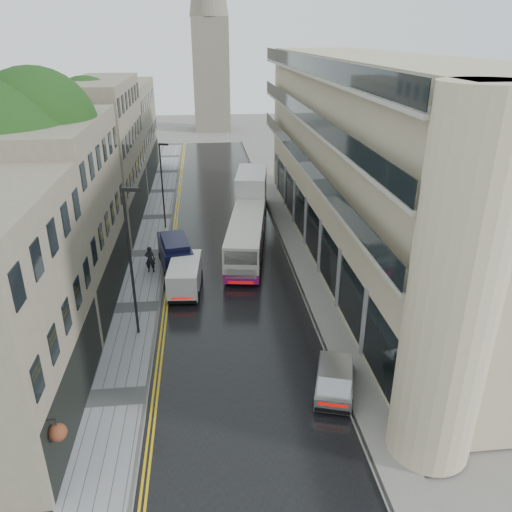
{
  "coord_description": "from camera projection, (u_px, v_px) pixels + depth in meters",
  "views": [
    {
      "loc": [
        -1.47,
        -7.98,
        15.34
      ],
      "look_at": [
        1.31,
        18.0,
        3.72
      ],
      "focal_mm": 35.0,
      "sensor_mm": 36.0,
      "label": 1
    }
  ],
  "objects": [
    {
      "name": "road",
      "position": [
        226.0,
        251.0,
        38.6
      ],
      "size": [
        9.0,
        85.0,
        0.02
      ],
      "primitive_type": "cube",
      "color": "black",
      "rests_on": "ground"
    },
    {
      "name": "left_sidewalk",
      "position": [
        149.0,
        254.0,
        38.01
      ],
      "size": [
        2.7,
        85.0,
        0.12
      ],
      "primitive_type": "cube",
      "color": "gray",
      "rests_on": "ground"
    },
    {
      "name": "right_sidewalk",
      "position": [
        295.0,
        247.0,
        39.11
      ],
      "size": [
        1.8,
        85.0,
        0.12
      ],
      "primitive_type": "cube",
      "color": "slate",
      "rests_on": "ground"
    },
    {
      "name": "old_shop_row",
      "position": [
        97.0,
        170.0,
        37.52
      ],
      "size": [
        4.5,
        56.0,
        12.0
      ],
      "primitive_type": null,
      "color": "gray",
      "rests_on": "ground"
    },
    {
      "name": "modern_block",
      "position": [
        370.0,
        163.0,
        35.4
      ],
      "size": [
        8.0,
        40.0,
        14.0
      ],
      "primitive_type": null,
      "color": "#C2B190",
      "rests_on": "ground"
    },
    {
      "name": "church_spire",
      "position": [
        209.0,
        3.0,
        80.04
      ],
      "size": [
        6.4,
        6.4,
        40.0
      ],
      "primitive_type": null,
      "color": "#746D5C",
      "rests_on": "ground"
    },
    {
      "name": "tree_near",
      "position": [
        6.0,
        199.0,
        27.76
      ],
      "size": [
        10.56,
        10.56,
        13.89
      ],
      "primitive_type": null,
      "color": "black",
      "rests_on": "ground"
    },
    {
      "name": "tree_far",
      "position": [
        68.0,
        159.0,
        39.89
      ],
      "size": [
        9.24,
        9.24,
        12.46
      ],
      "primitive_type": null,
      "color": "black",
      "rests_on": "ground"
    },
    {
      "name": "cream_bus",
      "position": [
        228.0,
        254.0,
        34.5
      ],
      "size": [
        4.0,
        10.72,
        2.86
      ],
      "primitive_type": null,
      "rotation": [
        0.0,
        0.0,
        -0.16
      ],
      "color": "beige",
      "rests_on": "road"
    },
    {
      "name": "white_lorry",
      "position": [
        238.0,
        199.0,
        43.43
      ],
      "size": [
        3.74,
        8.64,
        4.39
      ],
      "primitive_type": null,
      "rotation": [
        0.0,
        0.0,
        -0.15
      ],
      "color": "silver",
      "rests_on": "road"
    },
    {
      "name": "silver_hatchback",
      "position": [
        316.0,
        394.0,
        22.18
      ],
      "size": [
        2.66,
        4.06,
        1.4
      ],
      "primitive_type": null,
      "rotation": [
        0.0,
        0.0,
        -0.3
      ],
      "color": "#B5B4B9",
      "rests_on": "road"
    },
    {
      "name": "white_van",
      "position": [
        169.0,
        287.0,
        30.86
      ],
      "size": [
        2.22,
        4.56,
        2.0
      ],
      "primitive_type": null,
      "rotation": [
        0.0,
        0.0,
        -0.07
      ],
      "color": "silver",
      "rests_on": "road"
    },
    {
      "name": "navy_van",
      "position": [
        165.0,
        263.0,
        33.57
      ],
      "size": [
        2.74,
        5.06,
        2.44
      ],
      "primitive_type": null,
      "rotation": [
        0.0,
        0.0,
        0.18
      ],
      "color": "black",
      "rests_on": "road"
    },
    {
      "name": "pedestrian",
      "position": [
        150.0,
        259.0,
        34.56
      ],
      "size": [
        0.73,
        0.51,
        1.92
      ],
      "primitive_type": "imported",
      "rotation": [
        0.0,
        0.0,
        3.06
      ],
      "color": "black",
      "rests_on": "left_sidewalk"
    },
    {
      "name": "lamp_post_near",
      "position": [
        131.0,
        265.0,
        26.17
      ],
      "size": [
        0.96,
        0.41,
        8.32
      ],
      "primitive_type": null,
      "rotation": [
        0.0,
        0.0,
        -0.22
      ],
      "color": "black",
      "rests_on": "left_sidewalk"
    },
    {
      "name": "lamp_post_far",
      "position": [
        162.0,
        187.0,
        41.56
      ],
      "size": [
        0.83,
        0.37,
        7.19
      ],
      "primitive_type": null,
      "rotation": [
        0.0,
        0.0,
        -0.25
      ],
      "color": "black",
      "rests_on": "left_sidewalk"
    }
  ]
}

